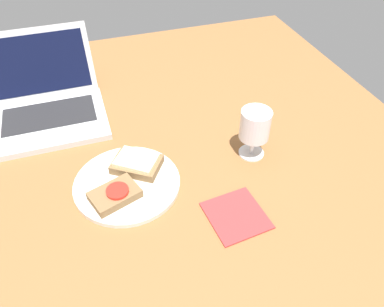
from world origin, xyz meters
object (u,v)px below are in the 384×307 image
object	(u,v)px
plate	(127,184)
sandwich_with_tomato	(115,194)
wine_glass	(255,126)
sandwich_with_cheese	(137,163)
napkin	(236,215)
laptop	(47,104)

from	to	relation	value
plate	sandwich_with_tomato	bearing A→B (deg)	-128.96
wine_glass	sandwich_with_tomato	bearing A→B (deg)	-171.95
plate	sandwich_with_cheese	xyz separation A→B (cm)	(3.32, 3.95, 1.96)
napkin	sandwich_with_cheese	bearing A→B (deg)	130.45
sandwich_with_cheese	laptop	xyz separation A→B (cm)	(-19.03, 29.89, 1.36)
plate	laptop	size ratio (longest dim) A/B	0.81
sandwich_with_cheese	laptop	bearing A→B (deg)	122.48
sandwich_with_tomato	laptop	bearing A→B (deg)	108.29
plate	sandwich_with_cheese	size ratio (longest dim) A/B	1.81
plate	napkin	size ratio (longest dim) A/B	1.98
wine_glass	laptop	xyz separation A→B (cm)	(-47.76, 32.83, -4.90)
sandwich_with_tomato	wine_glass	xyz separation A→B (cm)	(35.26, 4.98, 6.46)
sandwich_with_tomato	sandwich_with_cheese	distance (cm)	10.27
wine_glass	napkin	bearing A→B (deg)	-123.87
plate	sandwich_with_tomato	xyz separation A→B (cm)	(-3.21, -3.97, 1.76)
sandwich_with_tomato	sandwich_with_cheese	size ratio (longest dim) A/B	0.89
laptop	wine_glass	bearing A→B (deg)	-34.50
sandwich_with_cheese	napkin	xyz separation A→B (cm)	(17.17, -20.14, -2.33)
sandwich_with_tomato	napkin	size ratio (longest dim) A/B	0.97
wine_glass	napkin	distance (cm)	22.44
sandwich_with_cheese	napkin	distance (cm)	26.57
plate	sandwich_with_cheese	distance (cm)	5.52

